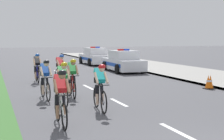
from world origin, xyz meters
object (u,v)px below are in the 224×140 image
(cyclist_seventh, at_px, (37,68))
(cyclist_fourth, at_px, (72,77))
(cyclist_second, at_px, (100,87))
(cyclist_sixth, at_px, (60,69))
(cyclist_third, at_px, (63,83))
(cyclist_lead, at_px, (61,97))
(cyclist_fifth, at_px, (45,79))
(traffic_cone_mid, at_px, (210,82))
(traffic_cone_near, at_px, (208,82))
(police_car_second, at_px, (95,57))
(police_car_nearest, at_px, (123,62))

(cyclist_seventh, bearing_deg, cyclist_fourth, -81.42)
(cyclist_second, bearing_deg, cyclist_sixth, 89.73)
(cyclist_second, xyz_separation_m, cyclist_third, (-0.93, 1.32, 0.00))
(cyclist_lead, relative_size, cyclist_fifth, 1.00)
(cyclist_lead, height_order, cyclist_second, same)
(cyclist_fifth, xyz_separation_m, traffic_cone_mid, (7.57, 0.00, -0.48))
(cyclist_second, bearing_deg, cyclist_lead, -138.22)
(cyclist_lead, distance_m, cyclist_seventh, 9.12)
(cyclist_lead, xyz_separation_m, cyclist_third, (0.62, 2.70, 0.00))
(cyclist_sixth, bearing_deg, cyclist_lead, -101.26)
(cyclist_sixth, bearing_deg, traffic_cone_near, -32.88)
(police_car_second, distance_m, traffic_cone_near, 15.44)
(cyclist_fourth, bearing_deg, traffic_cone_near, -1.56)
(cyclist_sixth, distance_m, police_car_second, 12.70)
(cyclist_fifth, relative_size, police_car_second, 0.39)
(cyclist_second, relative_size, police_car_second, 0.39)
(cyclist_fifth, bearing_deg, traffic_cone_near, 0.17)
(cyclist_fourth, height_order, cyclist_sixth, same)
(cyclist_sixth, height_order, police_car_nearest, police_car_nearest)
(cyclist_fifth, distance_m, cyclist_sixth, 4.19)
(cyclist_fourth, bearing_deg, police_car_second, 69.56)
(cyclist_second, bearing_deg, cyclist_seventh, 97.23)
(police_car_second, xyz_separation_m, traffic_cone_mid, (0.78, -15.44, -0.37))
(cyclist_fourth, relative_size, cyclist_sixth, 1.00)
(cyclist_fifth, xyz_separation_m, police_car_second, (6.79, 15.44, -0.11))
(cyclist_third, bearing_deg, cyclist_sixth, 79.61)
(cyclist_seventh, bearing_deg, cyclist_lead, -93.60)
(police_car_nearest, height_order, police_car_second, same)
(cyclist_lead, distance_m, police_car_second, 20.66)
(police_car_second, bearing_deg, police_car_nearest, -90.00)
(cyclist_fourth, relative_size, police_car_nearest, 0.39)
(cyclist_third, distance_m, traffic_cone_mid, 7.29)
(cyclist_fourth, xyz_separation_m, traffic_cone_mid, (6.46, -0.19, -0.48))
(cyclist_second, relative_size, traffic_cone_mid, 2.69)
(cyclist_fourth, relative_size, cyclist_seventh, 1.00)
(cyclist_third, bearing_deg, traffic_cone_near, 10.56)
(cyclist_sixth, relative_size, traffic_cone_mid, 2.68)
(cyclist_fifth, height_order, cyclist_seventh, same)
(cyclist_third, height_order, traffic_cone_near, cyclist_third)
(cyclist_sixth, height_order, police_car_second, police_car_second)
(cyclist_fifth, xyz_separation_m, traffic_cone_near, (7.46, 0.02, -0.48))
(traffic_cone_near, bearing_deg, cyclist_seventh, 144.37)
(cyclist_seventh, bearing_deg, cyclist_sixth, -48.77)
(cyclist_third, distance_m, cyclist_fourth, 1.64)
(cyclist_fifth, bearing_deg, traffic_cone_mid, 0.03)
(cyclist_second, relative_size, cyclist_seventh, 1.00)
(cyclist_fourth, bearing_deg, cyclist_second, -85.16)
(cyclist_sixth, bearing_deg, police_car_nearest, 41.81)
(police_car_nearest, bearing_deg, cyclist_sixth, -138.19)
(cyclist_lead, bearing_deg, cyclist_second, 41.78)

